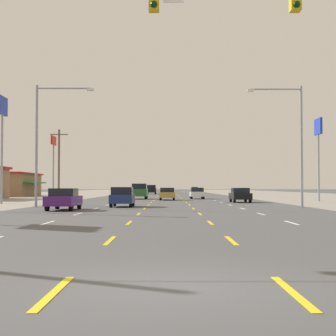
# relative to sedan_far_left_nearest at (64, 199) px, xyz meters

# --- Properties ---
(ground_plane) EXTENTS (572.00, 572.00, 0.00)m
(ground_plane) POSITION_rel_sedan_far_left_nearest_xyz_m (7.06, 38.88, -0.76)
(ground_plane) COLOR #4C4C4F
(lane_markings) EXTENTS (10.64, 227.60, 0.01)m
(lane_markings) POSITION_rel_sedan_far_left_nearest_xyz_m (7.06, 77.38, -0.75)
(lane_markings) COLOR white
(lane_markings) RESTS_ON ground
(signal_span_wire) EXTENTS (26.94, 0.52, 8.87)m
(signal_span_wire) POSITION_rel_sedan_far_left_nearest_xyz_m (7.21, -20.34, 4.42)
(signal_span_wire) COLOR brown
(signal_span_wire) RESTS_ON ground
(sedan_far_left_nearest) EXTENTS (1.80, 4.50, 1.46)m
(sedan_far_left_nearest) POSITION_rel_sedan_far_left_nearest_xyz_m (0.00, 0.00, 0.00)
(sedan_far_left_nearest) COLOR #4C196B
(sedan_far_left_nearest) RESTS_ON ground
(hatchback_inner_left_near) EXTENTS (1.72, 3.90, 1.54)m
(hatchback_inner_left_near) POSITION_rel_sedan_far_left_nearest_xyz_m (3.43, 5.67, 0.03)
(hatchback_inner_left_near) COLOR navy
(hatchback_inner_left_near) RESTS_ON ground
(sedan_far_right_mid) EXTENTS (1.80, 4.50, 1.46)m
(sedan_far_right_mid) POSITION_rel_sedan_far_left_nearest_xyz_m (14.23, 17.75, 0.00)
(sedan_far_right_mid) COLOR black
(sedan_far_right_mid) RESTS_ON ground
(sedan_center_turn_midfar) EXTENTS (1.80, 4.50, 1.46)m
(sedan_center_turn_midfar) POSITION_rel_sedan_far_left_nearest_xyz_m (6.88, 27.04, 0.00)
(sedan_center_turn_midfar) COLOR #B28C33
(sedan_center_turn_midfar) RESTS_ON ground
(suv_inner_left_far) EXTENTS (1.98, 4.90, 1.98)m
(suv_inner_left_far) POSITION_rel_sedan_far_left_nearest_xyz_m (3.33, 32.50, 0.27)
(suv_inner_left_far) COLOR #235B2D
(suv_inner_left_far) RESTS_ON ground
(sedan_inner_right_farther) EXTENTS (1.80, 4.50, 1.46)m
(sedan_inner_right_farther) POSITION_rel_sedan_far_left_nearest_xyz_m (10.76, 33.60, 0.00)
(sedan_inner_right_farther) COLOR white
(sedan_inner_right_farther) RESTS_ON ground
(suv_inner_left_farthest) EXTENTS (1.98, 4.90, 1.98)m
(suv_inner_left_farthest) POSITION_rel_sedan_far_left_nearest_xyz_m (3.43, 78.46, 0.27)
(suv_inner_left_farthest) COLOR black
(suv_inner_left_farthest) RESTS_ON ground
(hatchback_far_right_distant_a) EXTENTS (1.72, 3.90, 1.54)m
(hatchback_far_right_distant_a) POSITION_rel_sedan_far_left_nearest_xyz_m (13.90, 102.43, 0.03)
(hatchback_far_right_distant_a) COLOR #4C196B
(hatchback_far_right_distant_a) RESTS_ON ground
(pole_sign_left_row_1) EXTENTS (0.24, 2.54, 9.97)m
(pole_sign_left_row_1) POSITION_rel_sedan_far_left_nearest_xyz_m (-8.41, 13.37, 6.98)
(pole_sign_left_row_1) COLOR gray
(pole_sign_left_row_1) RESTS_ON ground
(pole_sign_left_row_2) EXTENTS (0.24, 2.64, 8.76)m
(pole_sign_left_row_2) POSITION_rel_sedan_far_left_nearest_xyz_m (-9.26, 39.33, 6.00)
(pole_sign_left_row_2) COLOR gray
(pole_sign_left_row_2) RESTS_ON ground
(pole_sign_right_row_1) EXTENTS (0.24, 2.37, 8.96)m
(pole_sign_right_row_1) POSITION_rel_sedan_far_left_nearest_xyz_m (23.26, 21.61, 6.17)
(pole_sign_right_row_1) COLOR gray
(pole_sign_right_row_1) RESTS_ON ground
(streetlight_left_row_0) EXTENTS (4.47, 0.26, 9.38)m
(streetlight_left_row_0) POSITION_rel_sedan_far_left_nearest_xyz_m (-2.61, 4.91, 4.73)
(streetlight_left_row_0) COLOR gray
(streetlight_left_row_0) RESTS_ON ground
(streetlight_right_row_0) EXTENTS (4.24, 0.26, 9.31)m
(streetlight_right_row_0) POSITION_rel_sedan_far_left_nearest_xyz_m (16.76, 4.91, 4.67)
(streetlight_right_row_0) COLOR gray
(streetlight_right_row_0) RESTS_ON ground
(utility_pole_left_row_1) EXTENTS (2.20, 0.26, 8.60)m
(utility_pole_left_row_1) POSITION_rel_sedan_far_left_nearest_xyz_m (-6.40, 29.22, 3.73)
(utility_pole_left_row_1) COLOR brown
(utility_pole_left_row_1) RESTS_ON ground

